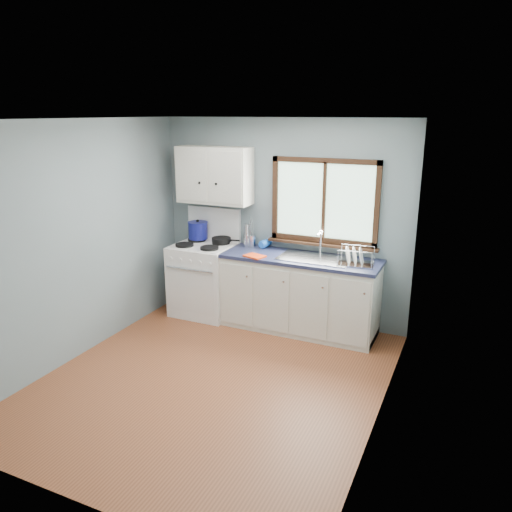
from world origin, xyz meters
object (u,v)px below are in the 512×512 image
at_px(stockpot, 198,230).
at_px(utensil_crock, 251,240).
at_px(gas_range, 204,277).
at_px(skillet, 222,240).
at_px(base_cabinets, 299,297).
at_px(sink, 315,264).
at_px(dish_rack, 355,260).
at_px(thermos, 246,235).

relative_size(stockpot, utensil_crock, 0.86).
relative_size(gas_range, skillet, 3.51).
xyz_separation_m(base_cabinets, stockpot, (-1.47, 0.13, 0.66)).
distance_m(base_cabinets, skillet, 1.26).
relative_size(sink, stockpot, 2.56).
bearing_deg(gas_range, utensil_crock, 19.68).
relative_size(sink, skillet, 2.17).
height_order(gas_range, skillet, gas_range).
bearing_deg(dish_rack, thermos, 166.28).
bearing_deg(utensil_crock, skillet, -170.11).
height_order(base_cabinets, sink, sink).
bearing_deg(base_cabinets, gas_range, -179.18).
distance_m(skillet, dish_rack, 1.78).
relative_size(gas_range, dish_rack, 3.28).
distance_m(base_cabinets, sink, 0.48).
bearing_deg(stockpot, sink, -4.49).
bearing_deg(skillet, stockpot, 168.33).
height_order(gas_range, sink, gas_range).
height_order(utensil_crock, dish_rack, utensil_crock).
xyz_separation_m(stockpot, dish_rack, (2.12, -0.15, -0.10)).
relative_size(base_cabinets, dish_rack, 4.46).
distance_m(sink, utensil_crock, 0.94).
bearing_deg(base_cabinets, stockpot, 174.97).
xyz_separation_m(gas_range, skillet, (0.19, 0.14, 0.49)).
distance_m(skillet, thermos, 0.35).
distance_m(gas_range, base_cabinets, 1.31).
bearing_deg(stockpot, base_cabinets, -5.03).
bearing_deg(thermos, stockpot, -177.54).
relative_size(thermos, dish_rack, 0.70).
height_order(sink, dish_rack, sink).
bearing_deg(dish_rack, sink, 170.70).
bearing_deg(base_cabinets, skillet, 173.83).
distance_m(sink, skillet, 1.31).
bearing_deg(sink, dish_rack, -2.83).
relative_size(stockpot, dish_rack, 0.79).
relative_size(base_cabinets, skillet, 4.78).
distance_m(stockpot, thermos, 0.69).
distance_m(gas_range, dish_rack, 2.02).
distance_m(sink, stockpot, 1.66).
xyz_separation_m(gas_range, thermos, (0.53, 0.18, 0.57)).
relative_size(base_cabinets, thermos, 6.36).
bearing_deg(gas_range, sink, 0.71).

